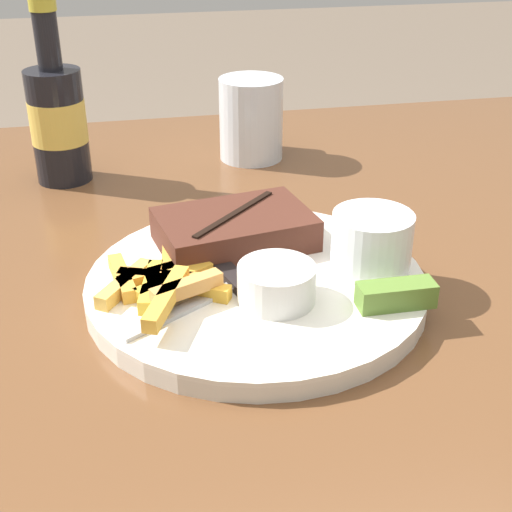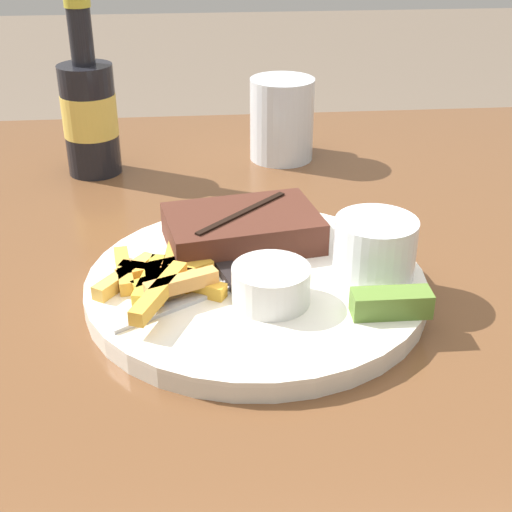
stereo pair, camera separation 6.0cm
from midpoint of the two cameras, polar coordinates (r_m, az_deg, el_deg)
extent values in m
cube|color=brown|center=(0.63, 2.74, -4.73)|extent=(1.26, 1.05, 0.04)
cylinder|color=silver|center=(0.61, 2.79, -2.62)|extent=(0.29, 0.29, 0.01)
cylinder|color=white|center=(0.61, 2.81, -1.90)|extent=(0.29, 0.29, 0.00)
cube|color=#472319|center=(0.66, 1.51, 2.15)|extent=(0.15, 0.11, 0.03)
cube|color=black|center=(0.65, 1.52, 3.42)|extent=(0.09, 0.09, 0.00)
cube|color=gold|center=(0.59, -2.73, -2.32)|extent=(0.07, 0.05, 0.01)
cube|color=gold|center=(0.61, -4.10, -0.97)|extent=(0.02, 0.08, 0.01)
cube|color=orange|center=(0.60, -4.39, -1.65)|extent=(0.08, 0.04, 0.01)
cube|color=gold|center=(0.56, -4.70, -3.01)|extent=(0.04, 0.08, 0.01)
cube|color=gold|center=(0.61, -7.65, -1.49)|extent=(0.05, 0.06, 0.01)
cube|color=gold|center=(0.61, -7.79, -1.22)|extent=(0.02, 0.07, 0.01)
cube|color=#D28F47|center=(0.57, -2.99, -2.27)|extent=(0.06, 0.03, 0.01)
cube|color=gold|center=(0.58, -5.29, -2.57)|extent=(0.02, 0.06, 0.01)
cube|color=orange|center=(0.61, -5.04, -1.14)|extent=(0.07, 0.04, 0.01)
cube|color=gold|center=(0.59, -5.67, -2.03)|extent=(0.03, 0.07, 0.01)
cube|color=gold|center=(0.60, -3.80, -1.79)|extent=(0.07, 0.05, 0.01)
cylinder|color=white|center=(0.61, 12.27, 0.57)|extent=(0.07, 0.07, 0.05)
cylinder|color=beige|center=(0.60, 12.46, 2.23)|extent=(0.06, 0.06, 0.01)
cylinder|color=silver|center=(0.57, 4.24, -2.39)|extent=(0.06, 0.06, 0.03)
cylinder|color=#B22319|center=(0.56, 4.28, -1.30)|extent=(0.06, 0.06, 0.01)
cube|color=#567A2D|center=(0.57, 13.76, -3.77)|extent=(0.06, 0.02, 0.02)
cube|color=#B7B7BC|center=(0.56, -4.04, -4.25)|extent=(0.09, 0.06, 0.00)
cube|color=#B7B7BC|center=(0.59, 1.67, -2.32)|extent=(0.03, 0.02, 0.00)
cube|color=#B7B7BC|center=(0.60, 1.40, -2.14)|extent=(0.03, 0.02, 0.00)
cube|color=#B7B7BC|center=(0.60, 1.13, -1.97)|extent=(0.03, 0.02, 0.00)
cube|color=#B7B7BC|center=(0.66, -1.58, 1.13)|extent=(0.05, 0.11, 0.00)
cube|color=black|center=(0.60, 1.18, -2.02)|extent=(0.03, 0.06, 0.01)
cylinder|color=black|center=(0.87, -11.19, 10.58)|extent=(0.06, 0.06, 0.13)
cylinder|color=gold|center=(0.87, -11.23, 10.99)|extent=(0.06, 0.06, 0.05)
cylinder|color=black|center=(0.85, -11.81, 16.80)|extent=(0.03, 0.03, 0.06)
cylinder|color=silver|center=(0.91, 4.00, 10.82)|extent=(0.08, 0.08, 0.10)
cylinder|color=white|center=(0.95, 5.30, 10.02)|extent=(0.03, 0.03, 0.05)
cylinder|color=#B7B7BC|center=(0.94, 5.39, 11.91)|extent=(0.03, 0.03, 0.01)
camera|label=1|loc=(0.03, -87.14, 1.54)|focal=50.00mm
camera|label=2|loc=(0.03, 92.86, -1.54)|focal=50.00mm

